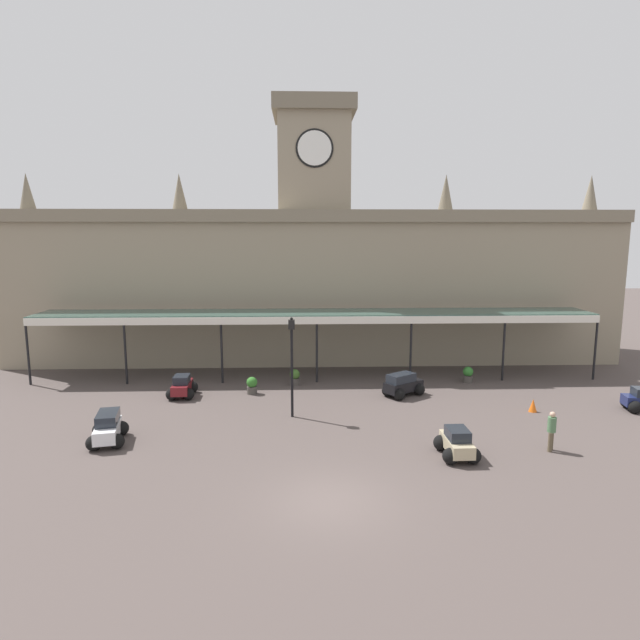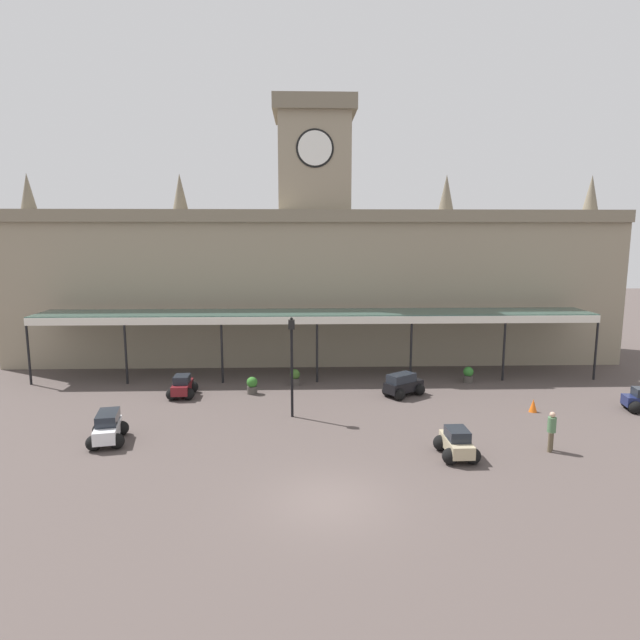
# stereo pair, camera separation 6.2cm
# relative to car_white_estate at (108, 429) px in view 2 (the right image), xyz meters

# --- Properties ---
(ground_plane) EXTENTS (140.00, 140.00, 0.00)m
(ground_plane) POSITION_rel_car_white_estate_xyz_m (9.18, -5.42, -0.56)
(ground_plane) COLOR #4F4441
(station_building) EXTENTS (41.55, 7.28, 17.75)m
(station_building) POSITION_rel_car_white_estate_xyz_m (9.18, 16.29, 5.17)
(station_building) COLOR gray
(station_building) RESTS_ON ground
(entrance_canopy) EXTENTS (34.09, 3.26, 4.07)m
(entrance_canopy) POSITION_rel_car_white_estate_xyz_m (9.18, 10.43, 3.35)
(entrance_canopy) COLOR #38564C
(entrance_canopy) RESTS_ON ground
(car_white_estate) EXTENTS (1.83, 2.38, 1.27)m
(car_white_estate) POSITION_rel_car_white_estate_xyz_m (0.00, 0.00, 0.00)
(car_white_estate) COLOR silver
(car_white_estate) RESTS_ON ground
(car_maroon_sedan) EXTENTS (1.57, 2.08, 1.19)m
(car_maroon_sedan) POSITION_rel_car_white_estate_xyz_m (1.71, 6.52, -0.06)
(car_maroon_sedan) COLOR maroon
(car_maroon_sedan) RESTS_ON ground
(car_beige_sedan) EXTENTS (1.54, 2.06, 1.19)m
(car_beige_sedan) POSITION_rel_car_white_estate_xyz_m (14.44, -2.00, -0.06)
(car_beige_sedan) COLOR tan
(car_beige_sedan) RESTS_ON ground
(car_black_estate) EXTENTS (2.43, 2.27, 1.27)m
(car_black_estate) POSITION_rel_car_white_estate_xyz_m (13.84, 6.22, 0.00)
(car_black_estate) COLOR black
(car_black_estate) RESTS_ON ground
(pedestrian_crossing_forecourt) EXTENTS (0.34, 0.35, 1.67)m
(pedestrian_crossing_forecourt) POSITION_rel_car_white_estate_xyz_m (18.46, -1.55, 0.34)
(pedestrian_crossing_forecourt) COLOR brown
(pedestrian_crossing_forecourt) RESTS_ON ground
(victorian_lamppost) EXTENTS (0.30, 0.30, 4.91)m
(victorian_lamppost) POSITION_rel_car_white_estate_xyz_m (7.80, 2.99, 2.49)
(victorian_lamppost) COLOR black
(victorian_lamppost) RESTS_ON ground
(traffic_cone) EXTENTS (0.40, 0.40, 0.66)m
(traffic_cone) POSITION_rel_car_white_estate_xyz_m (19.85, 3.31, -0.24)
(traffic_cone) COLOR orange
(traffic_cone) RESTS_ON ground
(planter_by_canopy) EXTENTS (0.60, 0.60, 0.96)m
(planter_by_canopy) POSITION_rel_car_white_estate_xyz_m (7.86, 8.53, -0.07)
(planter_by_canopy) COLOR #47423D
(planter_by_canopy) RESTS_ON ground
(planter_forecourt_centre) EXTENTS (0.60, 0.60, 0.96)m
(planter_forecourt_centre) POSITION_rel_car_white_estate_xyz_m (18.26, 8.79, -0.07)
(planter_forecourt_centre) COLOR #47423D
(planter_forecourt_centre) RESTS_ON ground
(planter_near_kerb) EXTENTS (0.60, 0.60, 0.96)m
(planter_near_kerb) POSITION_rel_car_white_estate_xyz_m (5.49, 6.88, -0.07)
(planter_near_kerb) COLOR #47423D
(planter_near_kerb) RESTS_ON ground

